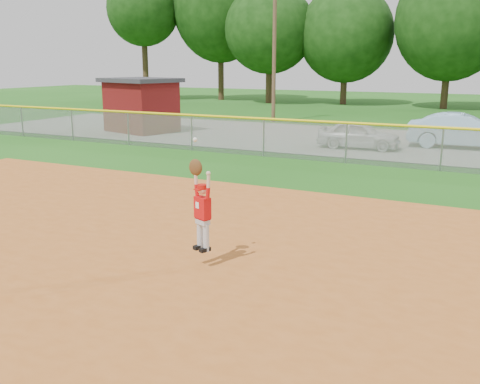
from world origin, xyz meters
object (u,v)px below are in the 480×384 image
car_white_a (359,135)px  car_blue (462,131)px  ballplayer (201,206)px  utility_shed (141,105)px

car_white_a → car_blue: size_ratio=0.77×
car_white_a → ballplayer: size_ratio=1.72×
ballplayer → utility_shed: bearing=129.6°
car_white_a → utility_shed: bearing=83.5°
car_blue → ballplayer: 17.32m
ballplayer → car_white_a: bearing=93.5°
car_white_a → car_blue: (3.96, 2.15, 0.15)m
car_white_a → car_blue: 4.50m
car_white_a → ballplayer: bearing=179.9°
car_blue → utility_shed: utility_shed is taller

